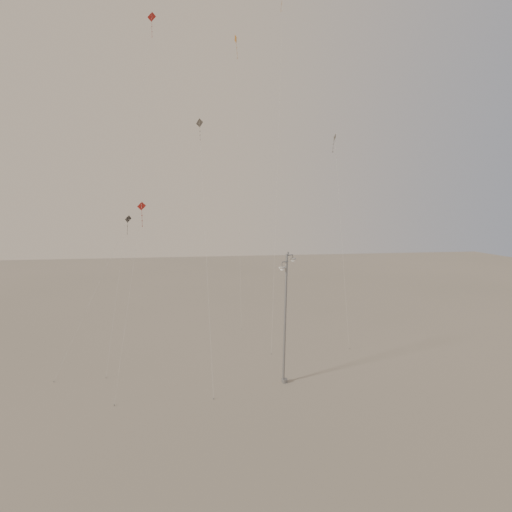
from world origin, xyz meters
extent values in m
plane|color=gray|center=(0.00, 0.00, 0.00)|extent=(160.00, 160.00, 0.00)
cylinder|color=gray|center=(3.12, 0.53, 0.15)|extent=(0.44, 0.44, 0.30)
cylinder|color=gray|center=(3.12, 0.53, 4.87)|extent=(0.36, 0.18, 9.75)
cylinder|color=gray|center=(3.31, 0.53, 9.80)|extent=(0.14, 0.14, 0.18)
cylinder|color=gray|center=(3.51, 0.67, 9.65)|extent=(0.45, 0.34, 0.07)
cylinder|color=gray|center=(3.72, 0.81, 9.50)|extent=(0.06, 0.06, 0.30)
ellipsoid|color=#B7B7B2|center=(3.72, 0.81, 9.35)|extent=(0.52, 0.52, 0.18)
cylinder|color=gray|center=(3.05, 0.38, 9.20)|extent=(0.56, 0.36, 0.07)
cylinder|color=gray|center=(2.79, 0.23, 9.00)|extent=(0.06, 0.06, 0.40)
ellipsoid|color=#B7B7B2|center=(2.79, 0.23, 8.80)|extent=(0.52, 0.52, 0.18)
cube|color=maroon|center=(-7.36, 18.58, 33.09)|extent=(0.92, 0.34, 0.86)
cylinder|color=maroon|center=(-7.40, 18.72, 31.89)|extent=(0.08, 0.25, 1.61)
cylinder|color=beige|center=(-8.84, 11.00, 16.57)|extent=(2.97, 15.16, 33.05)
cylinder|color=gray|center=(-10.32, 3.43, 0.05)|extent=(0.06, 0.06, 0.10)
cube|color=#322E29|center=(-2.64, 13.54, 21.38)|extent=(0.69, 0.55, 0.81)
cylinder|color=#322E29|center=(-2.60, 13.68, 20.36)|extent=(0.08, 0.20, 1.29)
cylinder|color=beige|center=(-2.46, 6.12, 10.71)|extent=(0.37, 14.85, 21.33)
cylinder|color=gray|center=(-2.29, -1.31, 0.05)|extent=(0.06, 0.06, 0.10)
cylinder|color=#8F5417|center=(6.83, 19.23, 35.97)|extent=(0.32, 0.15, 2.21)
cylinder|color=beige|center=(5.11, 12.78, 18.82)|extent=(3.71, 12.80, 37.55)
cylinder|color=gray|center=(3.27, 6.39, 0.05)|extent=(0.06, 0.06, 0.10)
cube|color=maroon|center=(-7.42, 5.05, 13.19)|extent=(0.71, 0.25, 0.69)
cylinder|color=maroon|center=(-7.43, 5.20, 12.21)|extent=(0.05, 0.21, 1.34)
cylinder|color=beige|center=(-8.13, 1.93, 6.62)|extent=(1.45, 6.26, 13.15)
cylinder|color=gray|center=(-8.85, -1.19, 0.05)|extent=(0.06, 0.06, 0.10)
cube|color=#322E29|center=(9.42, 8.27, 19.43)|extent=(0.22, 0.71, 0.68)
cylinder|color=#322E29|center=(9.28, 8.23, 18.59)|extent=(0.17, 0.06, 1.07)
cylinder|color=beige|center=(10.05, 7.42, 9.74)|extent=(1.28, 1.70, 19.38)
cylinder|color=gray|center=(10.68, 6.58, 0.05)|extent=(0.06, 0.06, 0.10)
cube|color=#8F5417|center=(1.39, 17.33, 30.94)|extent=(0.19, 0.82, 0.80)
cylinder|color=#8F5417|center=(1.53, 17.39, 29.76)|extent=(0.24, 0.12, 1.65)
cylinder|color=beige|center=(1.45, 15.77, 15.49)|extent=(0.12, 3.13, 30.89)
cylinder|color=gray|center=(1.50, 14.21, 0.05)|extent=(0.06, 0.06, 0.10)
cube|color=#322E29|center=(-9.61, 12.42, 12.00)|extent=(0.57, 0.45, 0.70)
cylinder|color=#322E29|center=(-9.72, 12.52, 11.08)|extent=(0.17, 0.14, 1.23)
cylinder|color=beige|center=(-11.83, 7.85, 6.03)|extent=(4.46, 9.17, 11.96)
cylinder|color=gray|center=(-14.05, 3.27, 0.05)|extent=(0.06, 0.06, 0.10)
camera|label=1|loc=(-3.44, -27.42, 13.07)|focal=28.00mm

